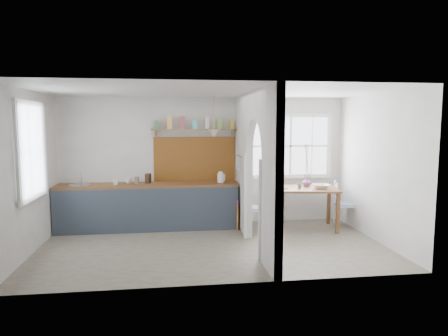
{
  "coord_description": "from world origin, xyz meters",
  "views": [
    {
      "loc": [
        -0.68,
        -6.53,
        2.08
      ],
      "look_at": [
        0.24,
        0.39,
        1.29
      ],
      "focal_mm": 32.0,
      "sensor_mm": 36.0,
      "label": 1
    }
  ],
  "objects": [
    {
      "name": "dining_table",
      "position": [
        1.89,
        0.94,
        0.41
      ],
      "size": [
        1.43,
        1.07,
        0.82
      ],
      "primitive_type": null,
      "rotation": [
        0.0,
        0.0,
        -0.16
      ],
      "color": "brown",
      "rests_on": "floor"
    },
    {
      "name": "floor",
      "position": [
        0.0,
        0.0,
        0.0
      ],
      "size": [
        5.8,
        3.2,
        0.01
      ],
      "primitive_type": "cube",
      "color": "gray",
      "rests_on": "ground"
    },
    {
      "name": "mug_a",
      "position": [
        -1.75,
        1.25,
        0.95
      ],
      "size": [
        0.13,
        0.13,
        0.11
      ],
      "primitive_type": "imported",
      "rotation": [
        0.0,
        0.0,
        -0.14
      ],
      "color": "white",
      "rests_on": "counter"
    },
    {
      "name": "nook_window",
      "position": [
        1.8,
        1.56,
        1.6
      ],
      "size": [
        1.76,
        0.1,
        1.3
      ],
      "primitive_type": null,
      "color": "white",
      "rests_on": "walls"
    },
    {
      "name": "walls",
      "position": [
        0.0,
        0.0,
        1.3
      ],
      "size": [
        5.81,
        3.21,
        2.6
      ],
      "color": "silver",
      "rests_on": "floor"
    },
    {
      "name": "plate",
      "position": [
        1.48,
        0.86,
        0.82
      ],
      "size": [
        0.21,
        0.21,
        0.01
      ],
      "primitive_type": "cylinder",
      "rotation": [
        0.0,
        0.0,
        -0.42
      ],
      "color": "black",
      "rests_on": "dining_table"
    },
    {
      "name": "chair_right",
      "position": [
        2.79,
        1.0,
        0.45
      ],
      "size": [
        0.51,
        0.51,
        0.91
      ],
      "primitive_type": null,
      "rotation": [
        0.0,
        0.0,
        1.29
      ],
      "color": "white",
      "rests_on": "floor"
    },
    {
      "name": "knife_block",
      "position": [
        -1.14,
        1.36,
        1.0
      ],
      "size": [
        0.12,
        0.14,
        0.19
      ],
      "primitive_type": "cube",
      "rotation": [
        0.0,
        0.0,
        -0.33
      ],
      "color": "#331C11",
      "rests_on": "counter"
    },
    {
      "name": "chair_left",
      "position": [
        0.89,
        0.93,
        0.44
      ],
      "size": [
        0.46,
        0.46,
        0.89
      ],
      "primitive_type": null,
      "rotation": [
        0.0,
        0.0,
        -1.71
      ],
      "color": "white",
      "rests_on": "floor"
    },
    {
      "name": "backsplash",
      "position": [
        -0.2,
        1.58,
        1.35
      ],
      "size": [
        1.65,
        0.03,
        0.9
      ],
      "primitive_type": "cube",
      "color": "brown",
      "rests_on": "walls"
    },
    {
      "name": "bowl",
      "position": [
        2.2,
        0.8,
        0.86
      ],
      "size": [
        0.35,
        0.35,
        0.08
      ],
      "primitive_type": "imported",
      "rotation": [
        0.0,
        0.0,
        -0.07
      ],
      "color": "silver",
      "rests_on": "dining_table"
    },
    {
      "name": "towel_orange",
      "position": [
        0.58,
        0.95,
        0.25
      ],
      "size": [
        0.02,
        0.03,
        0.49
      ],
      "primitive_type": "cube",
      "color": "orange",
      "rests_on": "counter"
    },
    {
      "name": "pendant_lamp",
      "position": [
        0.15,
        1.15,
        1.88
      ],
      "size": [
        0.26,
        0.26,
        0.16
      ],
      "primitive_type": "cone",
      "color": "white",
      "rests_on": "ceiling"
    },
    {
      "name": "ceiling",
      "position": [
        0.0,
        0.0,
        2.6
      ],
      "size": [
        5.8,
        3.2,
        0.01
      ],
      "primitive_type": "cube",
      "color": "silver",
      "rests_on": "walls"
    },
    {
      "name": "mug_b",
      "position": [
        -1.52,
        1.38,
        0.96
      ],
      "size": [
        0.18,
        0.18,
        0.11
      ],
      "primitive_type": "imported",
      "rotation": [
        0.0,
        0.0,
        -0.31
      ],
      "color": "silver",
      "rests_on": "counter"
    },
    {
      "name": "utensil_rail",
      "position": [
        0.61,
        0.9,
        1.45
      ],
      "size": [
        0.02,
        0.5,
        0.02
      ],
      "primitive_type": "cylinder",
      "rotation": [
        1.57,
        0.0,
        0.0
      ],
      "color": "silver",
      "rests_on": "partition"
    },
    {
      "name": "table_cup",
      "position": [
        1.78,
        0.84,
        0.86
      ],
      "size": [
        0.11,
        0.11,
        0.08
      ],
      "primitive_type": "imported",
      "rotation": [
        0.0,
        0.0,
        0.21
      ],
      "color": "#5C7A59",
      "rests_on": "dining_table"
    },
    {
      "name": "jar",
      "position": [
        -1.35,
        1.3,
        0.97
      ],
      "size": [
        0.11,
        0.11,
        0.14
      ],
      "primitive_type": "cylinder",
      "rotation": [
        0.0,
        0.0,
        0.35
      ],
      "color": "#767154",
      "rests_on": "counter"
    },
    {
      "name": "towel_magenta",
      "position": [
        0.58,
        0.97,
        0.28
      ],
      "size": [
        0.02,
        0.03,
        0.61
      ],
      "primitive_type": "cube",
      "color": "#D22F69",
      "rests_on": "counter"
    },
    {
      "name": "kettle",
      "position": [
        0.29,
        1.3,
        1.01
      ],
      "size": [
        0.21,
        0.18,
        0.21
      ],
      "primitive_type": null,
      "rotation": [
        0.0,
        0.0,
        -0.28
      ],
      "color": "white",
      "rests_on": "counter"
    },
    {
      "name": "kitchen_window",
      "position": [
        -2.87,
        0.0,
        1.65
      ],
      "size": [
        0.1,
        1.16,
        1.5
      ],
      "primitive_type": null,
      "color": "white",
      "rests_on": "walls"
    },
    {
      "name": "counter",
      "position": [
        -1.13,
        1.33,
        0.46
      ],
      "size": [
        3.5,
        0.6,
        0.9
      ],
      "color": "brown",
      "rests_on": "floor"
    },
    {
      "name": "vase",
      "position": [
        2.01,
        1.09,
        0.9
      ],
      "size": [
        0.22,
        0.22,
        0.18
      ],
      "primitive_type": "imported",
      "rotation": [
        0.0,
        0.0,
        -0.33
      ],
      "color": "#794983",
      "rests_on": "dining_table"
    },
    {
      "name": "shelf",
      "position": [
        -0.2,
        1.49,
        2.0
      ],
      "size": [
        1.75,
        0.2,
        0.21
      ],
      "color": "olive",
      "rests_on": "walls"
    },
    {
      "name": "sink",
      "position": [
        -2.43,
        1.3,
        0.89
      ],
      "size": [
        0.4,
        0.4,
        0.02
      ],
      "primitive_type": "cylinder",
      "color": "silver",
      "rests_on": "counter"
    },
    {
      "name": "partition",
      "position": [
        0.7,
        0.06,
        1.45
      ],
      "size": [
        0.12,
        3.2,
        2.6
      ],
      "color": "silver",
      "rests_on": "floor"
    }
  ]
}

